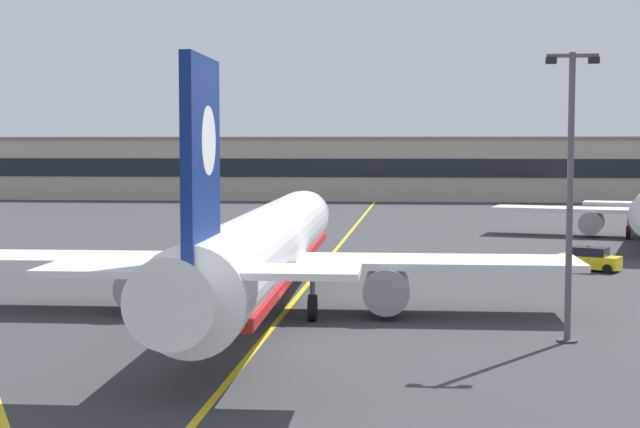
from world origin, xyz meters
TOP-DOWN VIEW (x-y plane):
  - ground_plane at (0.00, 0.00)m, footprint 400.00×400.00m
  - taxiway_centreline at (0.00, 30.00)m, footprint 3.36×179.98m
  - airliner_foreground at (-1.32, 8.06)m, footprint 32.03×41.42m
  - apron_lamp_post at (12.91, 2.23)m, footprint 2.24×0.90m
  - service_car_third at (18.34, 26.50)m, footprint 4.56×3.50m
  - terminal_building at (6.53, 110.58)m, footprint 134.63×12.40m

SIDE VIEW (x-z plane):
  - ground_plane at x=0.00m, z-range 0.00..0.00m
  - taxiway_centreline at x=0.00m, z-range 0.00..0.01m
  - service_car_third at x=18.34m, z-range -0.13..1.66m
  - airliner_foreground at x=-1.32m, z-range -2.46..9.19m
  - terminal_building at x=6.53m, z-range 0.01..9.81m
  - apron_lamp_post at x=12.91m, z-range 0.30..12.90m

